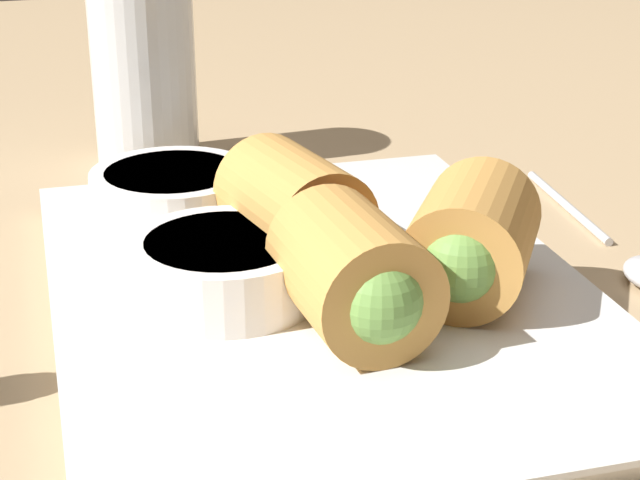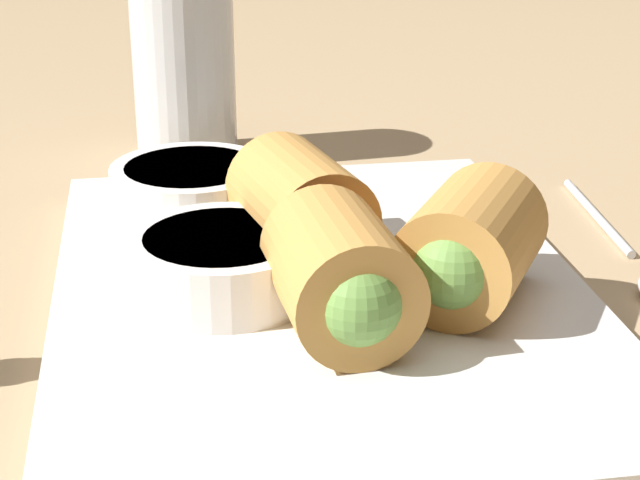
{
  "view_description": "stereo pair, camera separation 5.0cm",
  "coord_description": "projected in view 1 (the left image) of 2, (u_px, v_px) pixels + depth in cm",
  "views": [
    {
      "loc": [
        -47.41,
        14.28,
        25.04
      ],
      "look_at": [
        -2.53,
        1.95,
        5.73
      ],
      "focal_mm": 60.0,
      "sensor_mm": 36.0,
      "label": 1
    },
    {
      "loc": [
        -48.48,
        9.38,
        25.04
      ],
      "look_at": [
        -2.53,
        1.95,
        5.73
      ],
      "focal_mm": 60.0,
      "sensor_mm": 36.0,
      "label": 2
    }
  ],
  "objects": [
    {
      "name": "table_surface",
      "position": [
        343.0,
        303.0,
        0.55
      ],
      "size": [
        180.0,
        140.0,
        2.0
      ],
      "color": "tan",
      "rests_on": "ground"
    },
    {
      "name": "serving_plate",
      "position": [
        320.0,
        297.0,
        0.52
      ],
      "size": [
        34.58,
        25.2,
        1.5
      ],
      "color": "white",
      "rests_on": "table_surface"
    },
    {
      "name": "roll_front_left",
      "position": [
        357.0,
        277.0,
        0.45
      ],
      "size": [
        8.54,
        6.15,
        5.58
      ],
      "color": "#D19347",
      "rests_on": "serving_plate"
    },
    {
      "name": "roll_front_right",
      "position": [
        470.0,
        242.0,
        0.49
      ],
      "size": [
        9.2,
        8.63,
        5.58
      ],
      "color": "#D19347",
      "rests_on": "serving_plate"
    },
    {
      "name": "roll_back_left",
      "position": [
        298.0,
        209.0,
        0.53
      ],
      "size": [
        8.78,
        7.04,
        5.58
      ],
      "color": "#D19347",
      "rests_on": "serving_plate"
    },
    {
      "name": "dipping_bowl_near",
      "position": [
        225.0,
        266.0,
        0.49
      ],
      "size": [
        8.99,
        8.99,
        2.85
      ],
      "color": "white",
      "rests_on": "serving_plate"
    },
    {
      "name": "dipping_bowl_far",
      "position": [
        173.0,
        193.0,
        0.58
      ],
      "size": [
        8.99,
        8.99,
        2.85
      ],
      "color": "white",
      "rests_on": "serving_plate"
    },
    {
      "name": "spoon",
      "position": [
        639.0,
        261.0,
        0.56
      ],
      "size": [
        18.94,
        3.27,
        1.34
      ],
      "color": "silver",
      "rests_on": "table_surface"
    },
    {
      "name": "drinking_glass",
      "position": [
        144.0,
        67.0,
        0.7
      ],
      "size": [
        6.83,
        6.83,
        13.31
      ],
      "color": "silver",
      "rests_on": "table_surface"
    }
  ]
}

